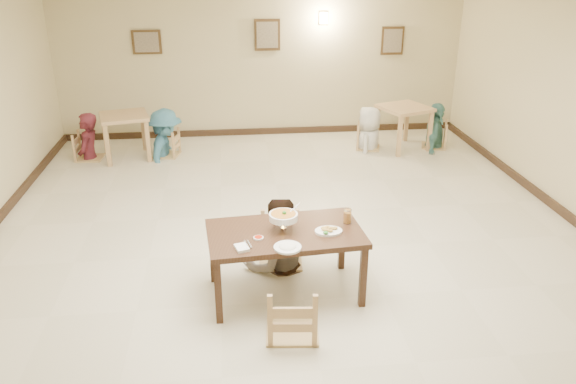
{
  "coord_description": "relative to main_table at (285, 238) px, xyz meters",
  "views": [
    {
      "loc": [
        -0.74,
        -6.19,
        3.48
      ],
      "look_at": [
        -0.08,
        -0.26,
        0.92
      ],
      "focal_mm": 35.0,
      "sensor_mm": 36.0,
      "label": 1
    }
  ],
  "objects": [
    {
      "name": "bg_diner_a",
      "position": [
        -3.08,
        4.75,
        0.17
      ],
      "size": [
        0.48,
        0.67,
        1.71
      ],
      "primitive_type": "imported",
      "rotation": [
        0.0,
        0.0,
        4.59
      ],
      "color": "#541B25",
      "rests_on": "floor"
    },
    {
      "name": "picture_c",
      "position": [
        2.79,
        5.89,
        1.17
      ],
      "size": [
        0.45,
        0.04,
        0.55
      ],
      "color": "#3E2B16",
      "rests_on": "wall_back"
    },
    {
      "name": "chair_far",
      "position": [
        0.02,
        0.69,
        -0.14
      ],
      "size": [
        0.51,
        0.51,
        1.09
      ],
      "rotation": [
        0.0,
        0.0,
        -0.08
      ],
      "color": "tan",
      "rests_on": "floor"
    },
    {
      "name": "bg_chair_rl",
      "position": [
        2.11,
        4.77,
        -0.22
      ],
      "size": [
        0.43,
        0.43,
        0.92
      ],
      "rotation": [
        0.0,
        0.0,
        1.29
      ],
      "color": "tan",
      "rests_on": "floor"
    },
    {
      "name": "curry_warmer",
      "position": [
        -0.02,
        0.02,
        0.24
      ],
      "size": [
        0.34,
        0.3,
        0.27
      ],
      "color": "silver",
      "rests_on": "main_table"
    },
    {
      "name": "napkin_cutlery",
      "position": [
        -0.47,
        -0.34,
        0.1
      ],
      "size": [
        0.18,
        0.26,
        0.03
      ],
      "color": "white",
      "rests_on": "main_table"
    },
    {
      "name": "bg_diner_d",
      "position": [
        3.4,
        4.72,
        0.18
      ],
      "size": [
        0.79,
        1.09,
        1.72
      ],
      "primitive_type": "imported",
      "rotation": [
        0.0,
        0.0,
        1.16
      ],
      "color": "teal",
      "rests_on": "floor"
    },
    {
      "name": "wall_sconce",
      "position": [
        1.39,
        5.9,
        1.62
      ],
      "size": [
        0.16,
        0.05,
        0.22
      ],
      "primitive_type": "cube",
      "color": "#FFD88C",
      "rests_on": "wall_back"
    },
    {
      "name": "fried_plate",
      "position": [
        0.45,
        -0.08,
        0.1
      ],
      "size": [
        0.29,
        0.29,
        0.06
      ],
      "color": "white",
      "rests_on": "main_table"
    },
    {
      "name": "bg_diner_b",
      "position": [
        -1.7,
        4.78,
        0.19
      ],
      "size": [
        0.84,
        1.23,
        1.75
      ],
      "primitive_type": "imported",
      "rotation": [
        0.0,
        0.0,
        1.4
      ],
      "color": "teal",
      "rests_on": "floor"
    },
    {
      "name": "main_diner",
      "position": [
        -0.03,
        0.61,
        0.18
      ],
      "size": [
        0.97,
        0.83,
        1.72
      ],
      "primitive_type": "imported",
      "rotation": [
        0.0,
        0.0,
        3.39
      ],
      "color": "gray",
      "rests_on": "floor"
    },
    {
      "name": "drink_glass",
      "position": [
        0.69,
        0.12,
        0.16
      ],
      "size": [
        0.08,
        0.08,
        0.17
      ],
      "color": "white",
      "rests_on": "main_table"
    },
    {
      "name": "bg_diner_c",
      "position": [
        2.11,
        4.77,
        0.13
      ],
      "size": [
        0.8,
        0.93,
        1.62
      ],
      "primitive_type": "imported",
      "rotation": [
        0.0,
        0.0,
        4.29
      ],
      "color": "silver",
      "rests_on": "floor"
    },
    {
      "name": "floor",
      "position": [
        0.19,
        0.94,
        -0.68
      ],
      "size": [
        10.0,
        10.0,
        0.0
      ],
      "primitive_type": "plane",
      "color": "beige",
      "rests_on": "ground"
    },
    {
      "name": "baseboard_back",
      "position": [
        0.19,
        5.91,
        -0.62
      ],
      "size": [
        8.0,
        0.06,
        0.12
      ],
      "primitive_type": "cube",
      "color": "#332216",
      "rests_on": "floor"
    },
    {
      "name": "main_table",
      "position": [
        0.0,
        0.0,
        0.0
      ],
      "size": [
        1.7,
        1.05,
        0.76
      ],
      "rotation": [
        0.0,
        0.0,
        0.08
      ],
      "color": "#3E2618",
      "rests_on": "floor"
    },
    {
      "name": "ceiling",
      "position": [
        0.19,
        0.94,
        2.32
      ],
      "size": [
        10.0,
        10.0,
        0.0
      ],
      "primitive_type": "plane",
      "color": "white",
      "rests_on": "wall_back"
    },
    {
      "name": "chair_near",
      "position": [
        -0.01,
        -0.7,
        -0.14
      ],
      "size": [
        0.51,
        0.51,
        1.08
      ],
      "rotation": [
        0.0,
        0.0,
        3.04
      ],
      "color": "tan",
      "rests_on": "floor"
    },
    {
      "name": "picture_b",
      "position": [
        0.29,
        5.89,
        1.32
      ],
      "size": [
        0.5,
        0.04,
        0.6
      ],
      "color": "#3E2B16",
      "rests_on": "wall_back"
    },
    {
      "name": "bg_table_left",
      "position": [
        -2.39,
        4.73,
        -0.01
      ],
      "size": [
        0.98,
        0.98,
        0.81
      ],
      "rotation": [
        0.0,
        0.0,
        0.24
      ],
      "color": "tan",
      "rests_on": "floor"
    },
    {
      "name": "bg_chair_rr",
      "position": [
        3.4,
        4.72,
        -0.21
      ],
      "size": [
        0.44,
        0.44,
        0.95
      ],
      "rotation": [
        0.0,
        0.0,
        -1.91
      ],
      "color": "tan",
      "rests_on": "floor"
    },
    {
      "name": "rice_plate_near",
      "position": [
        -0.01,
        -0.37,
        0.09
      ],
      "size": [
        0.28,
        0.28,
        0.06
      ],
      "color": "white",
      "rests_on": "main_table"
    },
    {
      "name": "bg_table_right",
      "position": [
        2.76,
        4.69,
        0.0
      ],
      "size": [
        1.06,
        1.06,
        0.82
      ],
      "rotation": [
        0.0,
        0.0,
        0.35
      ],
      "color": "tan",
      "rests_on": "floor"
    },
    {
      "name": "picture_a",
      "position": [
        -2.01,
        5.89,
        1.22
      ],
      "size": [
        0.55,
        0.04,
        0.45
      ],
      "color": "#3E2B16",
      "rests_on": "wall_back"
    },
    {
      "name": "chili_dish",
      "position": [
        -0.29,
        -0.14,
        0.09
      ],
      "size": [
        0.11,
        0.11,
        0.02
      ],
      "color": "white",
      "rests_on": "main_table"
    },
    {
      "name": "bg_chair_ll",
      "position": [
        -3.08,
        4.75,
        -0.21
      ],
      "size": [
        0.44,
        0.44,
        0.95
      ],
      "rotation": [
        0.0,
        0.0,
        1.53
      ],
      "color": "tan",
      "rests_on": "floor"
    },
    {
      "name": "wall_back",
      "position": [
        0.19,
        5.94,
        0.82
      ],
      "size": [
        10.0,
        0.0,
        10.0
      ],
      "primitive_type": "plane",
      "rotation": [
        1.57,
        0.0,
        0.0
      ],
      "color": "beige",
      "rests_on": "floor"
    },
    {
      "name": "rice_plate_far",
      "position": [
        0.01,
        0.31,
        0.09
      ],
      "size": [
        0.27,
        0.27,
        0.06
      ],
      "color": "white",
      "rests_on": "main_table"
    },
    {
      "name": "bg_chair_lr",
      "position": [
        -1.7,
        4.78,
        -0.22
      ],
      "size": [
        0.44,
        0.44,
        0.93
      ],
      "rotation": [
        0.0,
        0.0,
        -1.79
      ],
      "color": "tan",
      "rests_on": "floor"
    }
  ]
}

